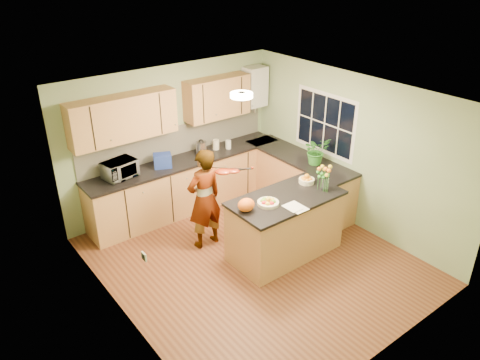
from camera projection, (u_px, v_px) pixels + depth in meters
floor at (254, 261)px, 6.96m from camera, size 4.50×4.50×0.00m
ceiling at (256, 98)px, 5.84m from camera, size 4.00×4.50×0.02m
wall_back at (172, 138)px, 7.99m from camera, size 4.00×0.02×2.50m
wall_front at (393, 266)px, 4.81m from camera, size 4.00×0.02×2.50m
wall_left at (119, 236)px, 5.31m from camera, size 0.02×4.50×2.50m
wall_right at (351, 151)px, 7.49m from camera, size 0.02×4.50×2.50m
back_counter at (188, 183)px, 8.18m from camera, size 3.64×0.62×0.94m
right_counter at (298, 181)px, 8.28m from camera, size 0.62×2.24×0.94m
splashback at (177, 140)px, 8.06m from camera, size 3.60×0.02×0.52m
upper_cabinets at (165, 109)px, 7.50m from camera, size 3.20×0.34×0.70m
boiler at (255, 87)px, 8.51m from camera, size 0.40×0.30×0.86m
window_right at (325, 123)px, 7.78m from camera, size 0.01×1.30×1.05m
light_switch at (144, 257)px, 4.87m from camera, size 0.02×0.09×0.09m
ceiling_lamp at (242, 95)px, 6.07m from camera, size 0.30×0.30×0.07m
peninsula_island at (285, 225)px, 6.93m from camera, size 1.68×0.86×0.97m
fruit_dish at (268, 202)px, 6.50m from camera, size 0.30×0.30×0.11m
orange_bowl at (307, 179)px, 7.09m from camera, size 0.24×0.24×0.14m
flower_vase at (326, 171)px, 6.78m from camera, size 0.25×0.25×0.46m
orange_bag at (246, 205)px, 6.32m from camera, size 0.25×0.21×0.18m
papers at (296, 207)px, 6.44m from camera, size 0.23×0.31×0.01m
violinist at (204, 199)px, 7.00m from camera, size 0.59×0.40×1.60m
violin at (223, 172)px, 6.74m from camera, size 0.61×0.53×0.15m
microwave at (120, 169)px, 7.28m from camera, size 0.56×0.43×0.28m
blue_box at (163, 161)px, 7.64m from camera, size 0.34×0.31×0.23m
kettle at (201, 148)px, 8.07m from camera, size 0.18×0.18×0.33m
jar_cream at (216, 145)px, 8.31m from camera, size 0.14×0.14×0.18m
jar_white at (228, 144)px, 8.35m from camera, size 0.11×0.11×0.15m
potted_plant at (316, 151)px, 7.70m from camera, size 0.49×0.44×0.47m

